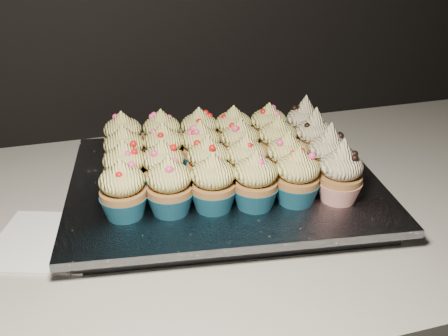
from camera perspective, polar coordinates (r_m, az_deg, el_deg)
worktop at (r=0.77m, az=-7.55°, el=-5.99°), size 2.44×0.64×0.04m
napkin at (r=0.72m, az=-19.55°, el=-7.84°), size 0.18×0.18×0.00m
baking_tray at (r=0.78m, az=-0.00°, el=-2.56°), size 0.47×0.38×0.02m
foil_lining at (r=0.77m, az=-0.00°, el=-1.46°), size 0.51×0.42×0.01m
cupcake_0 at (r=0.67m, az=-11.48°, el=-2.57°), size 0.06×0.06×0.08m
cupcake_1 at (r=0.67m, az=-6.24°, el=-2.18°), size 0.06×0.06×0.08m
cupcake_2 at (r=0.67m, az=-1.26°, el=-1.83°), size 0.06×0.06×0.08m
cupcake_3 at (r=0.68m, az=3.60°, el=-1.57°), size 0.06×0.06×0.08m
cupcake_4 at (r=0.69m, az=8.35°, el=-1.11°), size 0.06×0.06×0.08m
cupcake_5 at (r=0.71m, az=13.16°, el=-0.71°), size 0.06×0.06×0.10m
cupcake_6 at (r=0.72m, az=-11.23°, el=-0.21°), size 0.06×0.06×0.08m
cupcake_7 at (r=0.71m, az=-6.94°, el=-0.11°), size 0.06×0.06×0.08m
cupcake_8 at (r=0.72m, az=-1.85°, el=0.39°), size 0.06×0.06×0.08m
cupcake_9 at (r=0.73m, az=2.51°, el=0.54°), size 0.06×0.06×0.08m
cupcake_10 at (r=0.74m, az=7.19°, el=0.85°), size 0.06×0.06×0.08m
cupcake_11 at (r=0.76m, az=11.82°, el=1.30°), size 0.06×0.06×0.10m
cupcake_12 at (r=0.77m, az=-11.29°, el=1.63°), size 0.06×0.06×0.08m
cupcake_13 at (r=0.77m, az=-6.89°, el=2.01°), size 0.06×0.06×0.08m
cupcake_14 at (r=0.77m, az=-2.68°, el=2.26°), size 0.06×0.06×0.08m
cupcake_15 at (r=0.78m, az=1.84°, el=2.55°), size 0.06×0.06×0.08m
cupcake_16 at (r=0.79m, az=6.09°, el=2.86°), size 0.06×0.06×0.08m
cupcake_17 at (r=0.81m, az=10.23°, el=3.27°), size 0.06×0.06×0.10m
cupcake_18 at (r=0.82m, az=-11.42°, el=3.38°), size 0.06×0.06×0.08m
cupcake_19 at (r=0.82m, az=-7.09°, el=3.67°), size 0.06×0.06×0.08m
cupcake_20 at (r=0.82m, az=-2.82°, el=3.94°), size 0.06×0.06×0.08m
cupcake_21 at (r=0.83m, az=1.09°, el=4.17°), size 0.06×0.06×0.08m
cupcake_22 at (r=0.85m, az=5.08°, el=4.50°), size 0.06×0.06×0.08m
cupcake_23 at (r=0.86m, az=9.13°, el=4.81°), size 0.06×0.06×0.10m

